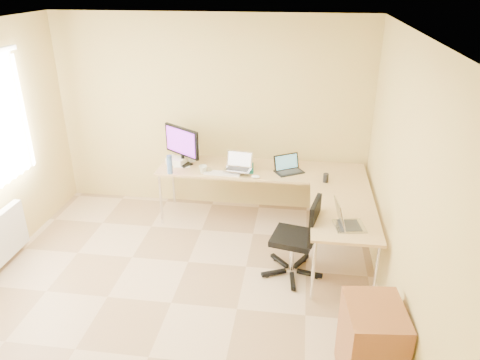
# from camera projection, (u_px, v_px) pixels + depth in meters

# --- Properties ---
(floor) EXTENTS (4.50, 4.50, 0.00)m
(floor) POSITION_uv_depth(u_px,v_px,m) (171.00, 303.00, 4.60)
(floor) COLOR tan
(floor) RESTS_ON ground
(ceiling) EXTENTS (4.50, 4.50, 0.00)m
(ceiling) POSITION_uv_depth(u_px,v_px,m) (150.00, 34.00, 3.52)
(ceiling) COLOR white
(ceiling) RESTS_ON ground
(wall_back) EXTENTS (4.50, 0.00, 4.50)m
(wall_back) POSITION_uv_depth(u_px,v_px,m) (211.00, 115.00, 6.08)
(wall_back) COLOR tan
(wall_back) RESTS_ON ground
(wall_right) EXTENTS (0.00, 4.50, 4.50)m
(wall_right) POSITION_uv_depth(u_px,v_px,m) (406.00, 201.00, 3.79)
(wall_right) COLOR tan
(wall_right) RESTS_ON ground
(desk_main) EXTENTS (2.65, 0.70, 0.73)m
(desk_main) POSITION_uv_depth(u_px,v_px,m) (261.00, 194.00, 6.02)
(desk_main) COLOR tan
(desk_main) RESTS_ON ground
(desk_return) EXTENTS (0.70, 1.30, 0.73)m
(desk_return) POSITION_uv_depth(u_px,v_px,m) (341.00, 240.00, 5.00)
(desk_return) COLOR tan
(desk_return) RESTS_ON ground
(monitor) EXTENTS (0.60, 0.50, 0.52)m
(monitor) POSITION_uv_depth(u_px,v_px,m) (182.00, 146.00, 5.90)
(monitor) COLOR black
(monitor) RESTS_ON desk_main
(book_stack) EXTENTS (0.23, 0.29, 0.05)m
(book_stack) POSITION_uv_depth(u_px,v_px,m) (246.00, 168.00, 5.83)
(book_stack) COLOR #105848
(book_stack) RESTS_ON desk_main
(laptop_center) EXTENTS (0.36, 0.30, 0.22)m
(laptop_center) POSITION_uv_depth(u_px,v_px,m) (238.00, 162.00, 5.69)
(laptop_center) COLOR silver
(laptop_center) RESTS_ON desk_main
(laptop_black) EXTENTS (0.43, 0.40, 0.22)m
(laptop_black) POSITION_uv_depth(u_px,v_px,m) (289.00, 164.00, 5.72)
(laptop_black) COLOR black
(laptop_black) RESTS_ON desk_main
(keyboard) EXTENTS (0.46, 0.15, 0.02)m
(keyboard) POSITION_uv_depth(u_px,v_px,m) (222.00, 173.00, 5.71)
(keyboard) COLOR white
(keyboard) RESTS_ON desk_main
(mouse) EXTENTS (0.12, 0.11, 0.04)m
(mouse) POSITION_uv_depth(u_px,v_px,m) (256.00, 177.00, 5.60)
(mouse) COLOR white
(mouse) RESTS_ON desk_main
(mug) EXTENTS (0.12, 0.12, 0.10)m
(mug) POSITION_uv_depth(u_px,v_px,m) (203.00, 169.00, 5.73)
(mug) COLOR beige
(mug) RESTS_ON desk_main
(cd_stack) EXTENTS (0.18, 0.18, 0.03)m
(cd_stack) POSITION_uv_depth(u_px,v_px,m) (207.00, 171.00, 5.77)
(cd_stack) COLOR silver
(cd_stack) RESTS_ON desk_main
(water_bottle) EXTENTS (0.09, 0.09, 0.24)m
(water_bottle) POSITION_uv_depth(u_px,v_px,m) (170.00, 164.00, 5.69)
(water_bottle) COLOR #4D72B1
(water_bottle) RESTS_ON desk_main
(papers) EXTENTS (0.25, 0.33, 0.01)m
(papers) POSITION_uv_depth(u_px,v_px,m) (183.00, 163.00, 6.04)
(papers) COLOR white
(papers) RESTS_ON desk_main
(white_box) EXTENTS (0.28, 0.23, 0.09)m
(white_box) POSITION_uv_depth(u_px,v_px,m) (177.00, 161.00, 6.01)
(white_box) COLOR white
(white_box) RESTS_ON desk_main
(desk_fan) EXTENTS (0.32, 0.32, 0.31)m
(desk_fan) POSITION_uv_depth(u_px,v_px,m) (191.00, 150.00, 6.05)
(desk_fan) COLOR white
(desk_fan) RESTS_ON desk_main
(black_cup) EXTENTS (0.08, 0.08, 0.11)m
(black_cup) POSITION_uv_depth(u_px,v_px,m) (326.00, 178.00, 5.48)
(black_cup) COLOR black
(black_cup) RESTS_ON desk_main
(laptop_return) EXTENTS (0.39, 0.33, 0.23)m
(laptop_return) POSITION_uv_depth(u_px,v_px,m) (350.00, 217.00, 4.49)
(laptop_return) COLOR #ABABAB
(laptop_return) RESTS_ON desk_return
(office_chair) EXTENTS (0.67, 0.67, 0.94)m
(office_chair) POSITION_uv_depth(u_px,v_px,m) (293.00, 234.00, 4.85)
(office_chair) COLOR black
(office_chair) RESTS_ON ground
(cabinet) EXTENTS (0.49, 0.58, 0.75)m
(cabinet) POSITION_uv_depth(u_px,v_px,m) (371.00, 346.00, 3.58)
(cabinet) COLOR olive
(cabinet) RESTS_ON ground
(radiator) EXTENTS (0.09, 0.80, 0.55)m
(radiator) POSITION_uv_depth(u_px,v_px,m) (2.00, 238.00, 5.07)
(radiator) COLOR white
(radiator) RESTS_ON ground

